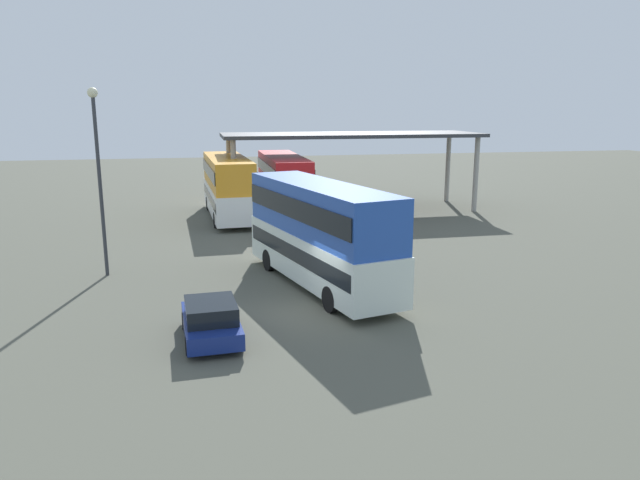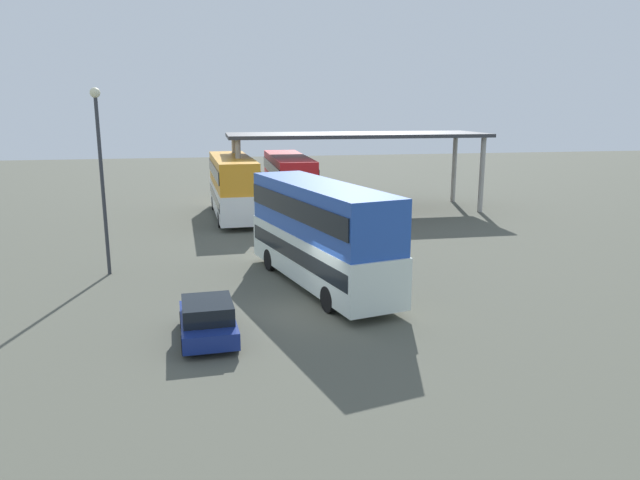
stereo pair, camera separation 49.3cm
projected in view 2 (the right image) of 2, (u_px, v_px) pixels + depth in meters
name	position (u px, v px, depth m)	size (l,w,h in m)	color
ground_plane	(307.00, 314.00, 21.92)	(140.00, 140.00, 0.00)	#505246
double_decker_main	(320.00, 231.00, 24.91)	(4.88, 10.61, 4.39)	silver
parked_hatchback	(208.00, 320.00, 19.46)	(1.96, 3.76, 1.35)	navy
double_decker_near_canopy	(233.00, 184.00, 40.49)	(3.05, 10.89, 4.15)	white
double_decker_mid_row	(289.00, 181.00, 42.61)	(2.63, 11.15, 4.07)	orange
depot_canopy	(357.00, 138.00, 42.57)	(18.54, 6.15, 5.61)	#33353A
lamppost_tall	(101.00, 161.00, 26.01)	(0.44, 0.44, 8.30)	#33353A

